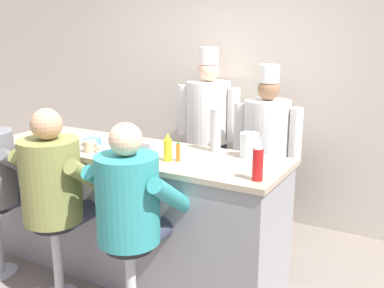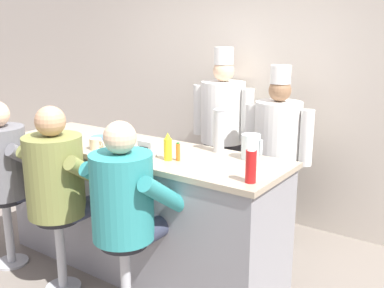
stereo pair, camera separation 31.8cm
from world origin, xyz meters
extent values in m
plane|color=slate|center=(0.00, 0.00, 0.00)|extent=(20.00, 20.00, 0.00)
cube|color=beige|center=(0.00, 1.95, 1.35)|extent=(10.00, 0.06, 2.70)
cube|color=gray|center=(0.00, 0.37, 0.50)|extent=(2.39, 0.71, 1.00)
cube|color=tan|center=(0.00, 0.37, 1.02)|extent=(2.44, 0.74, 0.04)
cylinder|color=red|center=(1.12, 0.15, 1.14)|extent=(0.07, 0.07, 0.20)
cone|color=white|center=(1.12, 0.15, 1.27)|extent=(0.05, 0.05, 0.05)
cylinder|color=yellow|center=(0.41, 0.24, 1.11)|extent=(0.06, 0.06, 0.16)
cone|color=yellow|center=(0.41, 0.24, 1.21)|extent=(0.05, 0.05, 0.05)
cylinder|color=orange|center=(0.47, 0.27, 1.10)|extent=(0.03, 0.03, 0.12)
cylinder|color=#287F2D|center=(0.47, 0.27, 1.16)|extent=(0.02, 0.02, 0.01)
cylinder|color=silver|center=(0.88, 0.60, 1.13)|extent=(0.14, 0.14, 0.18)
cube|color=silver|center=(0.96, 0.60, 1.14)|extent=(0.02, 0.02, 0.11)
cylinder|color=white|center=(-0.02, 0.24, 1.04)|extent=(0.24, 0.24, 0.02)
ellipsoid|color=#E0BC60|center=(-0.02, 0.24, 1.07)|extent=(0.11, 0.08, 0.03)
cylinder|color=#4C7FB7|center=(-0.37, 0.32, 1.06)|extent=(0.15, 0.15, 0.05)
cylinder|color=beige|center=(-0.24, 0.15, 1.08)|extent=(0.10, 0.10, 0.08)
torus|color=beige|center=(-0.18, 0.15, 1.08)|extent=(0.06, 0.02, 0.06)
cylinder|color=#B7BABF|center=(0.59, 0.64, 1.20)|extent=(0.08, 0.08, 0.32)
cylinder|color=silver|center=(0.59, 0.64, 1.36)|extent=(0.09, 0.09, 0.01)
cube|color=silver|center=(0.22, 0.23, 1.09)|extent=(0.13, 0.07, 0.12)
cube|color=black|center=(0.22, 0.19, 1.09)|extent=(0.08, 0.01, 0.04)
cylinder|color=#B2B5BA|center=(-0.94, -0.24, 0.01)|extent=(0.27, 0.27, 0.02)
cylinder|color=#B2B5BA|center=(-0.94, -0.24, 0.31)|extent=(0.07, 0.07, 0.58)
cylinder|color=#232328|center=(-0.94, -0.24, 0.59)|extent=(0.32, 0.32, 0.05)
cylinder|color=#33384C|center=(-1.04, -0.03, 0.63)|extent=(0.15, 0.41, 0.15)
cylinder|color=#33384C|center=(-0.84, -0.03, 0.63)|extent=(0.15, 0.41, 0.15)
cylinder|color=slate|center=(-0.94, -0.24, 0.90)|extent=(0.41, 0.41, 0.58)
cylinder|color=slate|center=(-0.68, -0.12, 0.93)|extent=(0.11, 0.44, 0.35)
cylinder|color=#B2B5BA|center=(-0.27, -0.24, 0.01)|extent=(0.27, 0.27, 0.02)
cylinder|color=#B2B5BA|center=(-0.27, -0.24, 0.31)|extent=(0.07, 0.07, 0.58)
cylinder|color=#232328|center=(-0.27, -0.24, 0.59)|extent=(0.32, 0.32, 0.05)
cylinder|color=#33384C|center=(-0.37, -0.03, 0.63)|extent=(0.16, 0.42, 0.16)
cylinder|color=#33384C|center=(-0.16, -0.03, 0.63)|extent=(0.16, 0.42, 0.16)
cylinder|color=olive|center=(-0.27, -0.24, 0.91)|extent=(0.42, 0.42, 0.60)
cylinder|color=olive|center=(-0.53, -0.12, 0.94)|extent=(0.11, 0.45, 0.36)
cylinder|color=olive|center=(0.00, -0.12, 0.94)|extent=(0.11, 0.45, 0.36)
sphere|color=tan|center=(-0.27, -0.24, 1.32)|extent=(0.22, 0.22, 0.22)
cylinder|color=#B2B5BA|center=(0.40, -0.24, 0.31)|extent=(0.07, 0.07, 0.58)
cylinder|color=#232328|center=(0.40, -0.24, 0.59)|extent=(0.32, 0.32, 0.05)
cylinder|color=#33384C|center=(0.30, -0.03, 0.63)|extent=(0.15, 0.41, 0.15)
cylinder|color=#33384C|center=(0.50, -0.03, 0.63)|extent=(0.15, 0.41, 0.15)
cylinder|color=teal|center=(0.40, -0.24, 0.90)|extent=(0.41, 0.41, 0.57)
cylinder|color=teal|center=(0.15, -0.12, 0.93)|extent=(0.11, 0.44, 0.35)
cylinder|color=teal|center=(0.66, -0.12, 0.93)|extent=(0.11, 0.44, 0.35)
sphere|color=#DBB28E|center=(0.40, -0.24, 1.30)|extent=(0.21, 0.21, 0.21)
cube|color=#232328|center=(0.00, 1.66, 0.41)|extent=(0.34, 0.19, 0.82)
cube|color=white|center=(0.00, 1.61, 0.57)|extent=(0.31, 0.02, 0.49)
cylinder|color=white|center=(0.00, 1.66, 1.13)|extent=(0.44, 0.44, 0.62)
sphere|color=#DBB28E|center=(0.00, 1.66, 1.54)|extent=(0.21, 0.21, 0.21)
cylinder|color=white|center=(0.00, 1.66, 1.69)|extent=(0.19, 0.19, 0.17)
cylinder|color=white|center=(-0.29, 1.66, 1.12)|extent=(0.12, 0.12, 0.52)
cylinder|color=white|center=(0.28, 1.66, 1.12)|extent=(0.12, 0.12, 0.52)
cube|color=#232328|center=(0.72, 1.42, 0.38)|extent=(0.32, 0.17, 0.76)
cube|color=white|center=(0.72, 1.37, 0.53)|extent=(0.29, 0.02, 0.46)
cylinder|color=white|center=(0.72, 1.42, 1.05)|extent=(0.41, 0.41, 0.57)
sphere|color=#8C6647|center=(0.72, 1.42, 1.43)|extent=(0.20, 0.20, 0.20)
cylinder|color=white|center=(0.72, 1.42, 1.57)|extent=(0.18, 0.18, 0.16)
cylinder|color=white|center=(0.46, 1.42, 1.04)|extent=(0.12, 0.12, 0.49)
cylinder|color=white|center=(0.98, 1.42, 1.04)|extent=(0.12, 0.12, 0.49)
camera|label=1|loc=(2.05, -2.36, 1.95)|focal=42.00mm
camera|label=2|loc=(2.32, -2.19, 1.95)|focal=42.00mm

